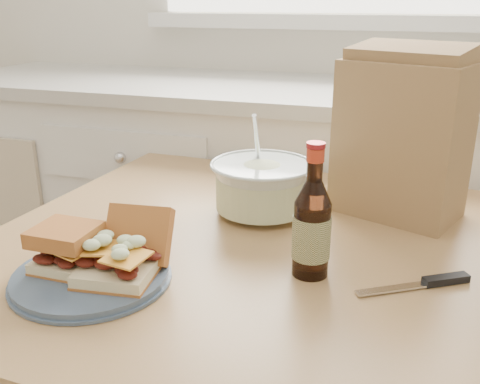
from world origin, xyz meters
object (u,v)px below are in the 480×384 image
(beer_bottle, at_px, (312,227))
(paper_bag, at_px, (402,140))
(coleslaw_bowl, at_px, (262,189))
(plate, at_px, (91,276))
(dining_table, at_px, (238,293))

(beer_bottle, height_order, paper_bag, paper_bag)
(coleslaw_bowl, distance_m, beer_bottle, 0.27)
(plate, relative_size, paper_bag, 0.79)
(plate, distance_m, beer_bottle, 0.36)
(dining_table, distance_m, beer_bottle, 0.26)
(paper_bag, bearing_deg, plate, -113.66)
(plate, relative_size, coleslaw_bowl, 1.15)
(coleslaw_bowl, bearing_deg, dining_table, -92.52)
(dining_table, xyz_separation_m, coleslaw_bowl, (0.01, 0.14, 0.17))
(beer_bottle, bearing_deg, dining_table, 152.07)
(plate, bearing_deg, coleslaw_bowl, 63.27)
(plate, height_order, coleslaw_bowl, coleslaw_bowl)
(dining_table, distance_m, paper_bag, 0.45)
(plate, bearing_deg, dining_table, 51.49)
(plate, distance_m, paper_bag, 0.65)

